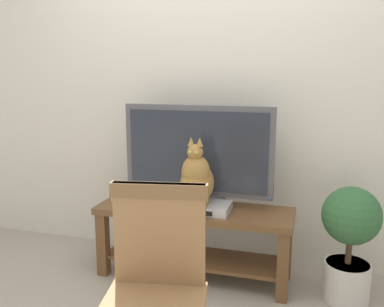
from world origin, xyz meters
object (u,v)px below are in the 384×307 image
object	(u,v)px
wooden_chair	(155,284)
media_box	(197,207)
potted_plant	(350,237)
tv	(198,154)
cat	(197,179)
tv_stand	(194,229)
book_stack	(131,196)

from	to	relation	value
wooden_chair	media_box	bearing A→B (deg)	96.85
wooden_chair	potted_plant	world-z (taller)	wooden_chair
potted_plant	tv	bearing A→B (deg)	173.37
cat	wooden_chair	xyz separation A→B (m)	(0.13, -1.07, -0.16)
tv	potted_plant	size ratio (longest dim) A/B	1.43
tv_stand	book_stack	distance (m)	0.51
tv_stand	book_stack	xyz separation A→B (m)	(-0.48, 0.03, 0.18)
wooden_chair	cat	bearing A→B (deg)	96.88
cat	potted_plant	xyz separation A→B (m)	(0.94, 0.04, -0.30)
book_stack	potted_plant	distance (m)	1.46
media_box	cat	distance (m)	0.19
tv	media_box	size ratio (longest dim) A/B	2.38
media_box	tv_stand	bearing A→B (deg)	125.67
tv_stand	media_box	bearing A→B (deg)	-54.33
tv_stand	tv	world-z (taller)	tv
media_box	cat	bearing A→B (deg)	-85.59
wooden_chair	book_stack	distance (m)	1.33
media_box	potted_plant	xyz separation A→B (m)	(0.95, 0.02, -0.11)
tv	book_stack	world-z (taller)	tv
wooden_chair	book_stack	world-z (taller)	wooden_chair
wooden_chair	potted_plant	size ratio (longest dim) A/B	1.31
tv	book_stack	bearing A→B (deg)	-173.72
tv	potted_plant	xyz separation A→B (m)	(0.98, -0.11, -0.43)
tv_stand	cat	distance (m)	0.38
media_box	potted_plant	bearing A→B (deg)	1.42
tv_stand	tv	xyz separation A→B (m)	(0.00, 0.09, 0.50)
media_box	book_stack	bearing A→B (deg)	170.56
tv_stand	media_box	world-z (taller)	media_box
cat	tv_stand	bearing A→B (deg)	119.90
tv_stand	wooden_chair	xyz separation A→B (m)	(0.17, -1.13, 0.21)
book_stack	potted_plant	world-z (taller)	potted_plant
wooden_chair	tv	bearing A→B (deg)	97.78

